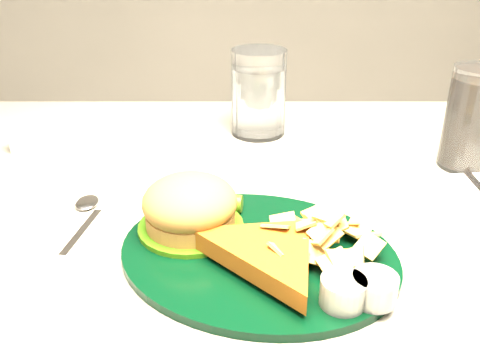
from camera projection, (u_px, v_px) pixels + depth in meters
name	position (u px, v px, depth m)	size (l,w,h in m)	color
dinner_plate	(258.00, 231.00, 0.54)	(0.29, 0.24, 0.07)	black
water_glass	(259.00, 93.00, 0.83)	(0.09, 0.09, 0.13)	silver
cola_glass	(474.00, 119.00, 0.72)	(0.08, 0.08, 0.14)	black
spoon	(81.00, 230.00, 0.59)	(0.03, 0.13, 0.01)	silver
ramekin	(25.00, 140.00, 0.80)	(0.05, 0.05, 0.03)	white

